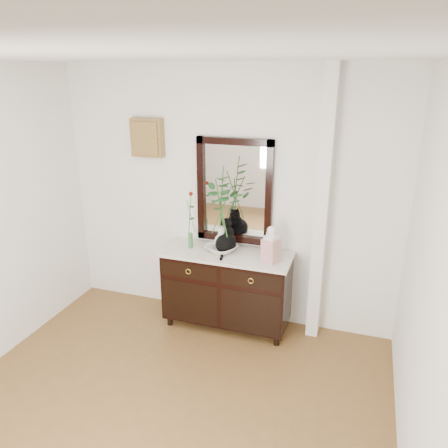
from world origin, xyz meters
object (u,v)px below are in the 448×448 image
(sideboard, at_px, (227,286))
(ginger_jar, at_px, (271,244))
(lotus_bowl, at_px, (221,249))
(cat, at_px, (225,236))

(sideboard, relative_size, ginger_jar, 3.49)
(sideboard, bearing_deg, lotus_bowl, 174.69)
(sideboard, distance_m, cat, 0.55)
(cat, bearing_deg, lotus_bowl, -161.50)
(lotus_bowl, height_order, ginger_jar, ginger_jar)
(sideboard, xyz_separation_m, cat, (-0.03, 0.03, 0.55))
(cat, xyz_separation_m, ginger_jar, (0.50, -0.10, 0.01))
(sideboard, xyz_separation_m, ginger_jar, (0.47, -0.07, 0.57))
(sideboard, relative_size, cat, 3.78)
(sideboard, distance_m, lotus_bowl, 0.42)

